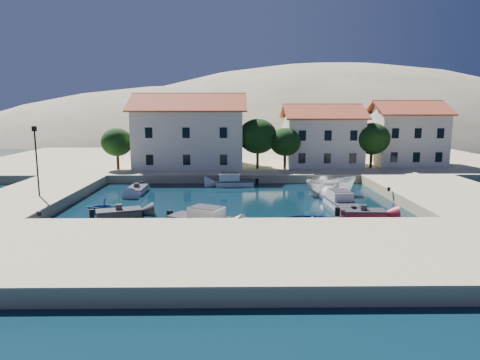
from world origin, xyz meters
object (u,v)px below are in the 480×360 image
building_right (406,132)px  cabin_cruiser_east (342,202)px  lamppost (36,154)px  cabin_cruiser_south (199,218)px  building_mid (322,134)px  rowboat_south (317,224)px  building_left (190,130)px  boat_east (331,195)px

building_right → cabin_cruiser_east: size_ratio=1.81×
lamppost → cabin_cruiser_south: lamppost is taller
building_mid → lamppost: bearing=-144.6°
cabin_cruiser_south → building_right: bearing=73.7°
lamppost → rowboat_south: (23.82, -6.17, -4.75)m
building_left → boat_east: bearing=-43.7°
cabin_cruiser_east → boat_east: 5.55m
building_left → cabin_cruiser_east: 26.43m
cabin_cruiser_south → cabin_cruiser_east: 13.43m
cabin_cruiser_east → boat_east: (0.25, 5.53, -0.48)m
lamppost → building_right: bearing=27.9°
building_right → boat_east: building_right is taller
lamppost → cabin_cruiser_south: size_ratio=1.23×
building_mid → cabin_cruiser_east: size_ratio=2.01×
building_right → cabin_cruiser_south: (-26.69, -28.09, -5.00)m
building_left → boat_east: 22.68m
building_mid → cabin_cruiser_east: 22.28m
building_left → cabin_cruiser_south: bearing=-82.8°
building_mid → building_right: building_right is taller
cabin_cruiser_south → boat_east: bearing=68.5°
lamppost → cabin_cruiser_east: (27.09, -0.64, -4.28)m
building_right → cabin_cruiser_east: bearing=-122.5°
building_mid → building_right: 12.04m
boat_east → building_left: bearing=36.6°
building_mid → cabin_cruiser_east: bearing=-96.4°
lamppost → building_mid: bearing=35.4°
building_right → boat_east: (-14.17, -17.11, -5.47)m
building_right → lamppost: building_right is taller
cabin_cruiser_east → boat_east: cabin_cruiser_east is taller
cabin_cruiser_south → cabin_cruiser_east: (12.27, 5.45, 0.00)m
cabin_cruiser_east → building_mid: bearing=-10.9°
building_left → lamppost: (-11.50, -20.00, -1.18)m
lamppost → boat_east: (27.33, 4.89, -4.75)m
building_left → building_right: (30.00, 2.00, -0.46)m
building_mid → cabin_cruiser_south: (-14.69, -27.09, -4.75)m
building_right → cabin_cruiser_south: 39.07m
building_right → rowboat_south: (-17.68, -28.17, -5.47)m
cabin_cruiser_south → rowboat_south: (9.01, -0.08, -0.48)m
lamppost → rowboat_south: 25.06m
building_mid → rowboat_south: 28.25m
building_mid → boat_east: size_ratio=1.97×
building_left → rowboat_south: 29.53m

